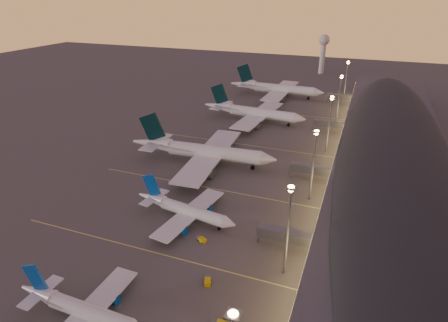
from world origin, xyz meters
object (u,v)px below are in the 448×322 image
Objects in this scene: airliner_narrow_south at (80,309)px; airliner_wide_mid at (253,112)px; airliner_wide_near at (202,151)px; baggage_tug_d at (208,281)px; radar_tower at (323,47)px; baggage_tug_c at (201,239)px; airliner_narrow_north at (185,210)px; airliner_wide_far at (276,89)px.

airliner_narrow_south is 146.34m from airliner_wide_mid.
airliner_wide_near is (-8.86, 85.48, 2.13)m from airliner_narrow_south.
airliner_wide_near is at bearing -88.63° from airliner_wide_mid.
airliner_narrow_south is at bearing -66.26° from baggage_tug_d.
radar_tower is at bearing 88.28° from airliner_narrow_south.
radar_tower is at bearing 115.70° from baggage_tug_c.
airliner_narrow_north is 42.76m from airliner_wide_near.
airliner_wide_mid is at bearing 92.71° from airliner_narrow_south.
airliner_narrow_north is 13.38m from baggage_tug_c.
radar_tower reaches higher than baggage_tug_d.
baggage_tug_c is at bearing -82.07° from airliner_wide_far.
radar_tower is 271.43m from baggage_tug_d.
airliner_wide_far is at bearing 95.89° from airliner_wide_mid.
airliner_wide_far reaches higher than airliner_wide_mid.
baggage_tug_c is 17.29m from baggage_tug_d.
airliner_wide_mid is 0.92× the size of airliner_wide_far.
airliner_narrow_south is at bearing -86.18° from airliner_narrow_north.
airliner_narrow_north is 9.52× the size of baggage_tug_c.
airliner_wide_mid reaches higher than baggage_tug_c.
airliner_narrow_north is (3.40, 44.56, 0.27)m from airliner_narrow_south.
airliner_wide_mid is 55.89m from airliner_wide_far.
airliner_wide_far is 16.82× the size of baggage_tug_c.
airliner_wide_mid is (-8.33, 101.69, 1.53)m from airliner_narrow_north.
airliner_wide_mid is 1.84× the size of radar_tower.
airliner_narrow_north is 0.57× the size of airliner_wide_far.
airliner_wide_mid is (-4.93, 146.25, 1.80)m from airliner_narrow_south.
baggage_tug_d is (26.53, -125.50, -4.40)m from airliner_wide_mid.
baggage_tug_c is 0.95× the size of baggage_tug_d.
baggage_tug_c is at bearing 70.70° from airliner_narrow_south.
radar_tower is at bearing 88.13° from airliner_wide_mid.
airliner_wide_far reaches higher than airliner_wide_near.
airliner_wide_far reaches higher than baggage_tug_d.
radar_tower is 256.28m from baggage_tug_c.
radar_tower is (9.30, 246.63, 18.49)m from airliner_narrow_north.
airliner_narrow_north reaches higher than airliner_narrow_south.
airliner_wide_far reaches higher than baggage_tug_c.
airliner_wide_mid is at bearing 102.86° from airliner_narrow_north.
baggage_tug_d is at bearing -34.90° from baggage_tug_c.
airliner_narrow_north reaches higher than baggage_tug_c.
baggage_tug_d is (21.60, 20.75, -2.60)m from airliner_narrow_south.
airliner_narrow_south is 8.73× the size of baggage_tug_c.
baggage_tug_c is (9.69, -8.76, -2.89)m from airliner_narrow_north.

